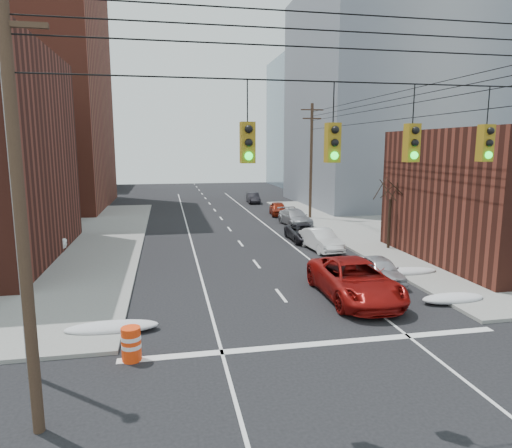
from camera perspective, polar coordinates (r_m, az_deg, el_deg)
name	(u,v)px	position (r m, az deg, el deg)	size (l,w,h in m)	color
building_brick_far	(38,152)	(84.79, -25.62, 8.07)	(22.00, 18.00, 12.00)	#4D1F17
building_office	(394,100)	(59.10, 16.87, 14.62)	(22.00, 20.00, 25.00)	gray
building_glass	(332,123)	(83.55, 9.54, 12.30)	(20.00, 18.00, 22.00)	gray
utility_pole_left	(19,201)	(11.73, -27.49, 2.58)	(2.20, 0.28, 11.00)	#473323
utility_pole_far	(311,159)	(44.37, 6.90, 8.04)	(2.20, 0.28, 11.00)	#473323
traffic_signals	(373,140)	(12.35, 14.44, 10.11)	(17.00, 0.42, 2.02)	black
street_light	(15,198)	(14.90, -27.93, 2.89)	(0.44, 0.44, 9.32)	gray
bare_tree	(389,216)	(32.17, 16.34, 0.91)	(2.09, 2.20, 4.93)	black
snow_nw	(112,327)	(18.61, -17.56, -12.22)	(3.50, 1.08, 0.42)	silver
snow_ne	(453,298)	(22.75, 23.40, -8.53)	(3.00, 1.08, 0.42)	silver
snow_east_far	(403,272)	(26.40, 17.88, -5.72)	(4.00, 1.08, 0.42)	silver
red_pickup	(355,280)	(21.78, 12.22, -6.84)	(2.97, 6.45, 1.79)	maroon
parked_car_a	(380,270)	(24.73, 15.28, -5.53)	(1.57, 3.91, 1.33)	silver
parked_car_b	(321,240)	(31.35, 8.12, -1.97)	(1.54, 4.41, 1.45)	white
parked_car_c	(304,233)	(34.29, 6.00, -1.09)	(2.08, 4.51, 1.25)	black
parked_car_d	(295,217)	(41.04, 4.89, 0.83)	(2.00, 4.93, 1.43)	#A7A7AB
parked_car_e	(278,209)	(46.89, 2.80, 1.92)	(1.61, 4.00, 1.36)	maroon
parked_car_f	(253,198)	(57.12, -0.37, 3.29)	(1.36, 3.91, 1.29)	black
lot_car_a	(27,240)	(33.55, -26.74, -1.78)	(1.68, 4.81, 1.59)	white
lot_car_b	(25,231)	(37.60, -26.90, -0.80)	(2.32, 5.02, 1.40)	#A8A7AC
lot_car_d	(22,227)	(39.22, -27.25, -0.36)	(1.77, 4.39, 1.50)	silver
construction_barrel	(131,344)	(16.08, -15.33, -14.21)	(0.72, 0.72, 1.14)	#FF3D0D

